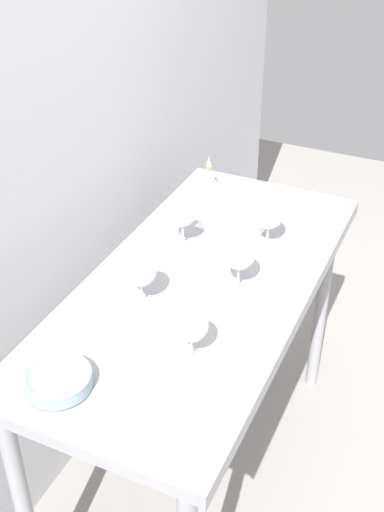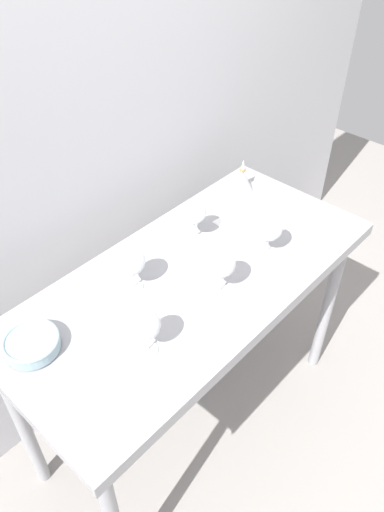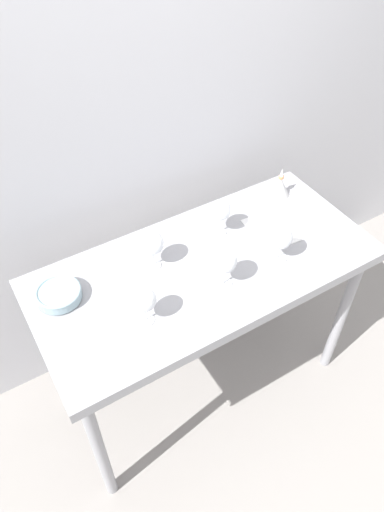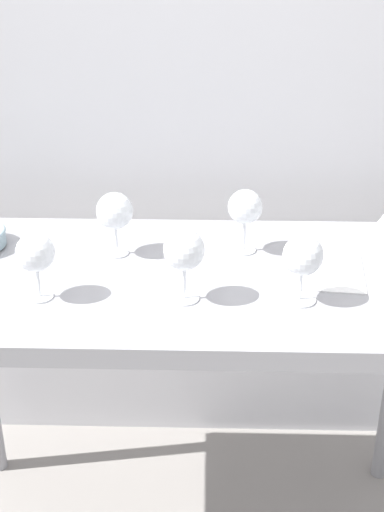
# 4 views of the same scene
# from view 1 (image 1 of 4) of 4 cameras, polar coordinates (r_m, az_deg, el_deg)

# --- Properties ---
(ground_plane) EXTENTS (6.00, 6.00, 0.00)m
(ground_plane) POSITION_cam_1_polar(r_m,az_deg,el_deg) (2.65, 0.49, -17.99)
(ground_plane) COLOR gray
(back_wall) EXTENTS (3.80, 0.04, 2.60)m
(back_wall) POSITION_cam_1_polar(r_m,az_deg,el_deg) (2.05, -12.15, 10.49)
(back_wall) COLOR silver
(back_wall) RESTS_ON ground_plane
(steel_counter) EXTENTS (1.40, 0.65, 0.90)m
(steel_counter) POSITION_cam_1_polar(r_m,az_deg,el_deg) (2.08, 0.74, -4.48)
(steel_counter) COLOR #95959A
(steel_counter) RESTS_ON ground_plane
(wine_glass_near_center) EXTENTS (0.09, 0.09, 0.18)m
(wine_glass_near_center) POSITION_cam_1_polar(r_m,az_deg,el_deg) (1.92, 4.11, 0.06)
(wine_glass_near_center) COLOR white
(wine_glass_near_center) RESTS_ON steel_counter
(wine_glass_near_left) EXTENTS (0.09, 0.09, 0.16)m
(wine_glass_near_left) POSITION_cam_1_polar(r_m,az_deg,el_deg) (1.68, -0.07, -6.10)
(wine_glass_near_left) COLOR white
(wine_glass_near_left) RESTS_ON steel_counter
(wine_glass_far_left) EXTENTS (0.09, 0.09, 0.17)m
(wine_glass_far_left) POSITION_cam_1_polar(r_m,az_deg,el_deg) (1.86, -4.48, -1.32)
(wine_glass_far_left) COLOR white
(wine_glass_far_left) RESTS_ON steel_counter
(wine_glass_far_right) EXTENTS (0.09, 0.09, 0.17)m
(wine_glass_far_right) POSITION_cam_1_polar(r_m,az_deg,el_deg) (2.12, -0.82, 3.63)
(wine_glass_far_right) COLOR white
(wine_glass_far_right) RESTS_ON steel_counter
(wine_glass_near_right) EXTENTS (0.09, 0.09, 0.16)m
(wine_glass_near_right) POSITION_cam_1_polar(r_m,az_deg,el_deg) (2.14, 6.67, 3.44)
(wine_glass_near_right) COLOR white
(wine_glass_near_right) RESTS_ON steel_counter
(tasting_sheet_upper) EXTENTS (0.20, 0.24, 0.00)m
(tasting_sheet_upper) POSITION_cam_1_polar(r_m,az_deg,el_deg) (2.30, 3.71, 2.83)
(tasting_sheet_upper) COLOR white
(tasting_sheet_upper) RESTS_ON steel_counter
(tasting_bowl) EXTENTS (0.17, 0.17, 0.05)m
(tasting_bowl) POSITION_cam_1_polar(r_m,az_deg,el_deg) (1.69, -11.48, -10.42)
(tasting_bowl) COLOR beige
(tasting_bowl) RESTS_ON steel_counter
(decanter_funnel) EXTENTS (0.10, 0.10, 0.15)m
(decanter_funnel) POSITION_cam_1_polar(r_m,az_deg,el_deg) (2.48, 1.45, 6.62)
(decanter_funnel) COLOR silver
(decanter_funnel) RESTS_ON steel_counter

